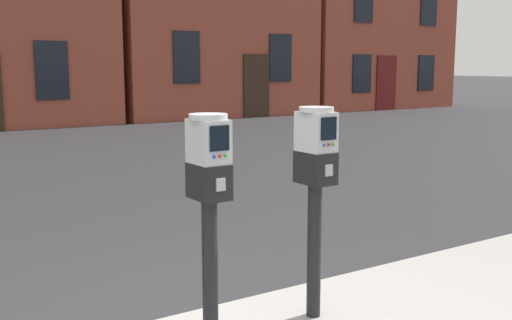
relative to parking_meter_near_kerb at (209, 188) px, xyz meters
The scene contains 2 objects.
parking_meter_near_kerb is the anchor object (origin of this frame).
parking_meter_twin_adjacent 0.75m from the parking_meter_near_kerb, ahead, with size 0.22×0.26×1.35m.
Camera 1 is at (-1.61, -3.24, 1.75)m, focal length 42.67 mm.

